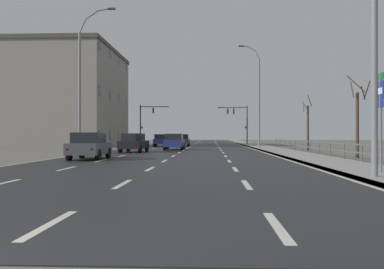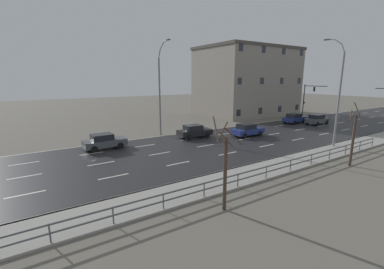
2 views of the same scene
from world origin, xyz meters
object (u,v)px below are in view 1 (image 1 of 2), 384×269
at_px(street_lamp_left_bank, 82,83).
at_px(car_near_left, 174,142).
at_px(car_far_left, 134,143).
at_px(car_far_right, 89,146).
at_px(brick_building, 69,98).
at_px(traffic_signal_right, 240,118).
at_px(car_distant, 183,140).
at_px(traffic_signal_left, 145,119).
at_px(highway_sign, 380,109).
at_px(car_mid_centre, 161,140).
at_px(street_lamp_midground, 258,98).
at_px(street_lamp_foreground, 369,15).

bearing_deg(street_lamp_left_bank, car_near_left, 53.18).
distance_m(street_lamp_left_bank, car_far_left, 6.42).
relative_size(car_far_right, brick_building, 0.22).
xyz_separation_m(traffic_signal_right, car_distant, (-8.05, -6.49, -3.16)).
height_order(traffic_signal_left, car_distant, traffic_signal_left).
relative_size(highway_sign, traffic_signal_left, 0.61).
distance_m(car_far_right, car_distant, 31.69).
distance_m(car_far_left, car_mid_centre, 19.13).
bearing_deg(street_lamp_midground, traffic_signal_right, 92.10).
height_order(highway_sign, car_far_left, highway_sign).
relative_size(car_far_right, car_mid_centre, 1.00).
distance_m(street_lamp_foreground, car_far_right, 16.71).
bearing_deg(highway_sign, car_distant, 103.27).
relative_size(street_lamp_foreground, car_distant, 2.58).
xyz_separation_m(car_far_right, car_near_left, (3.55, 16.32, 0.00)).
height_order(car_far_left, car_mid_centre, same).
xyz_separation_m(street_lamp_foreground, street_lamp_midground, (0.05, 30.95, 0.21)).
xyz_separation_m(street_lamp_foreground, street_lamp_left_bank, (-14.83, 18.57, 0.31)).
relative_size(street_lamp_left_bank, car_distant, 2.74).
height_order(highway_sign, car_far_right, highway_sign).
distance_m(highway_sign, car_far_left, 23.24).
relative_size(street_lamp_left_bank, car_far_left, 2.68).
xyz_separation_m(highway_sign, traffic_signal_left, (-15.55, 46.90, 1.55)).
distance_m(street_lamp_midground, car_near_left, 10.36).
height_order(street_lamp_foreground, car_mid_centre, street_lamp_foreground).
xyz_separation_m(traffic_signal_left, car_far_right, (2.60, -37.62, -3.05)).
bearing_deg(traffic_signal_right, street_lamp_left_bank, -115.19).
xyz_separation_m(street_lamp_left_bank, car_mid_centre, (3.57, 21.78, -4.66)).
height_order(street_lamp_left_bank, brick_building, brick_building).
relative_size(traffic_signal_left, car_near_left, 1.44).
xyz_separation_m(street_lamp_midground, traffic_signal_right, (-0.66, 17.87, -1.41)).
distance_m(street_lamp_midground, traffic_signal_left, 22.85).
distance_m(highway_sign, traffic_signal_left, 49.43).
bearing_deg(car_distant, car_far_left, -97.58).
bearing_deg(traffic_signal_left, car_distant, -45.88).
relative_size(traffic_signal_left, brick_building, 0.32).
xyz_separation_m(street_lamp_left_bank, highway_sign, (15.80, -17.04, -3.16)).
bearing_deg(car_far_right, traffic_signal_left, 92.43).
bearing_deg(car_near_left, car_far_left, -115.59).
xyz_separation_m(street_lamp_left_bank, car_far_left, (3.53, 2.65, -4.66)).
height_order(street_lamp_left_bank, car_far_right, street_lamp_left_bank).
height_order(street_lamp_foreground, traffic_signal_left, street_lamp_foreground).
height_order(street_lamp_foreground, traffic_signal_right, street_lamp_foreground).
xyz_separation_m(car_far_left, car_mid_centre, (0.03, 19.13, 0.00)).
bearing_deg(car_far_right, car_near_left, 76.20).
distance_m(street_lamp_foreground, car_near_left, 28.73).
relative_size(street_lamp_foreground, traffic_signal_left, 1.79).
distance_m(street_lamp_foreground, street_lamp_left_bank, 23.76).
bearing_deg(street_lamp_left_bank, car_mid_centre, 80.69).
xyz_separation_m(street_lamp_left_bank, traffic_signal_left, (0.25, 29.86, -1.62)).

